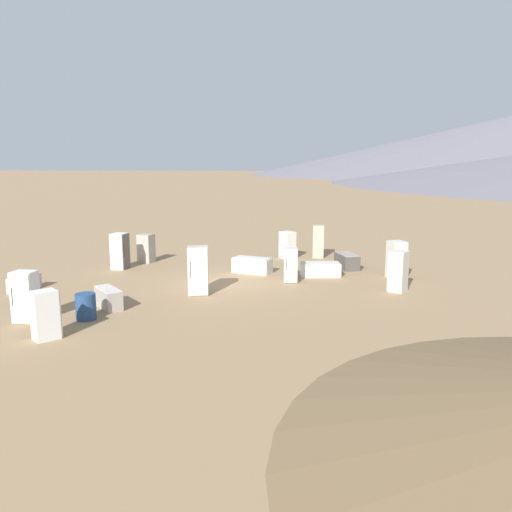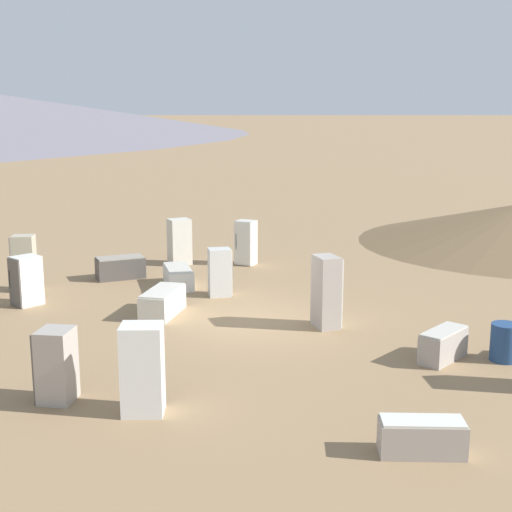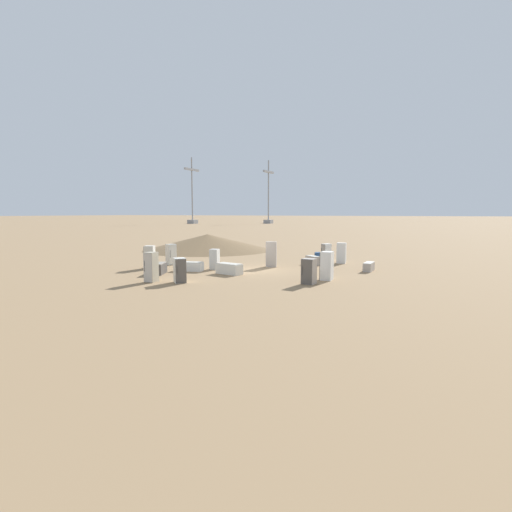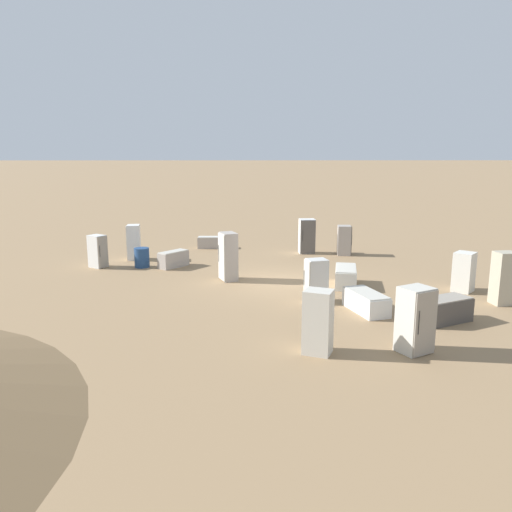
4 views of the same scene
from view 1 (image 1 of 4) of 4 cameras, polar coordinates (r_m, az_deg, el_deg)
The scene contains 17 objects.
ground_plane at distance 21.63m, azimuth -3.69°, elevation -3.18°, with size 1000.00×1000.00×0.00m, color #937551.
discarded_fridge_0 at distance 23.33m, azimuth 15.78°, elevation -0.42°, with size 0.98×0.96×1.70m.
discarded_fridge_1 at distance 27.51m, azimuth 3.59°, elevation 1.28°, with size 1.00×1.01×1.47m.
discarded_fridge_2 at distance 23.16m, azimuth 7.35°, elevation -1.52°, with size 1.23×1.95×0.65m.
discarded_fridge_3 at distance 15.89m, azimuth -22.91°, elevation -6.23°, with size 0.91×0.86×1.46m.
discarded_fridge_4 at distance 23.74m, azimuth -0.43°, elevation -1.05°, with size 1.13×1.95×0.73m.
discarded_fridge_5 at distance 25.14m, azimuth 10.35°, elevation -0.55°, with size 1.77×1.37×0.75m.
discarded_fridge_6 at distance 21.82m, azimuth 3.98°, elevation -1.05°, with size 0.81×0.71×1.49m.
discarded_fridge_7 at distance 18.65m, azimuth -16.51°, elevation -4.63°, with size 1.34×1.44×0.73m.
discarded_fridge_8 at distance 22.41m, azimuth -24.96°, elevation -2.83°, with size 1.44×0.57×0.63m.
discarded_fridge_9 at distance 25.49m, azimuth -15.28°, elevation 0.55°, with size 0.81×0.74×1.76m.
discarded_fridge_10 at distance 27.85m, azimuth 7.15°, elevation 1.67°, with size 0.77×0.66×1.79m.
discarded_fridge_11 at distance 19.68m, azimuth -6.65°, elevation -1.69°, with size 0.82×0.94×1.93m.
discarded_fridge_12 at distance 26.87m, azimuth -12.43°, elevation 0.86°, with size 0.75×0.79×1.49m.
discarded_fridge_13 at distance 17.82m, azimuth -24.87°, elevation -4.26°, with size 0.70×0.79×1.68m.
discarded_fridge_14 at distance 20.91m, azimuth 15.93°, elevation -1.70°, with size 0.87×0.84×1.65m.
rusty_barrel at distance 17.48m, azimuth -18.88°, elevation -5.49°, with size 0.66×0.66×0.88m.
Camera 1 is at (-20.05, -6.36, 5.01)m, focal length 35.00 mm.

